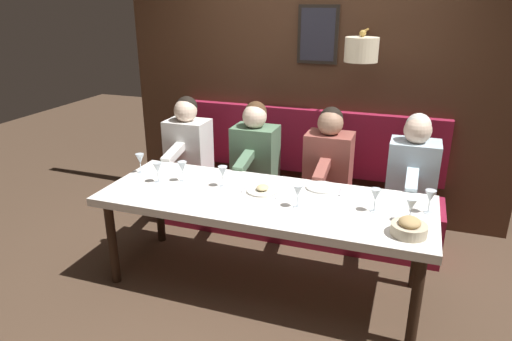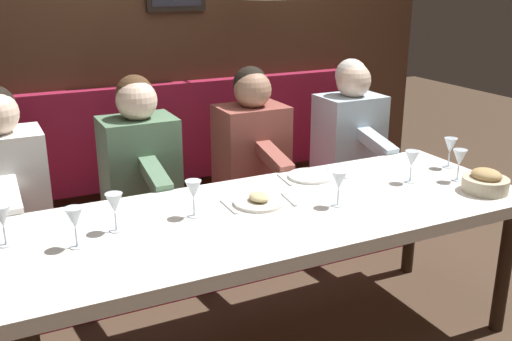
{
  "view_description": "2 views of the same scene",
  "coord_description": "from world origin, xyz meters",
  "px_view_note": "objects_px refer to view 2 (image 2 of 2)",
  "views": [
    {
      "loc": [
        -2.91,
        -0.96,
        2.1
      ],
      "look_at": [
        0.05,
        0.08,
        0.92
      ],
      "focal_mm": 32.23,
      "sensor_mm": 36.0,
      "label": 1
    },
    {
      "loc": [
        -2.17,
        1.17,
        1.75
      ],
      "look_at": [
        0.05,
        0.08,
        0.92
      ],
      "focal_mm": 41.4,
      "sensor_mm": 36.0,
      "label": 2
    }
  ],
  "objects_px": {
    "wine_glass_5": "(412,160)",
    "wine_glass_6": "(114,204)",
    "dining_table": "(276,222)",
    "wine_glass_2": "(339,181)",
    "diner_nearest": "(350,125)",
    "diner_far": "(3,171)",
    "wine_glass_0": "(193,191)",
    "wine_glass_3": "(450,147)",
    "diner_near": "(252,138)",
    "wine_glass_7": "(2,218)",
    "bread_bowl": "(486,182)",
    "diner_middle": "(139,153)",
    "wine_glass_4": "(75,220)",
    "wine_glass_1": "(459,159)"
  },
  "relations": [
    {
      "from": "diner_far",
      "to": "wine_glass_7",
      "type": "xyz_separation_m",
      "value": [
        -0.74,
        0.05,
        0.04
      ]
    },
    {
      "from": "wine_glass_0",
      "to": "wine_glass_3",
      "type": "xyz_separation_m",
      "value": [
        0.03,
        -1.49,
        0.0
      ]
    },
    {
      "from": "diner_middle",
      "to": "wine_glass_4",
      "type": "bearing_deg",
      "value": 150.77
    },
    {
      "from": "diner_nearest",
      "to": "wine_glass_2",
      "type": "xyz_separation_m",
      "value": [
        -0.97,
        0.74,
        0.04
      ]
    },
    {
      "from": "diner_nearest",
      "to": "diner_far",
      "type": "relative_size",
      "value": 1.0
    },
    {
      "from": "wine_glass_2",
      "to": "wine_glass_0",
      "type": "bearing_deg",
      "value": 74.71
    },
    {
      "from": "diner_far",
      "to": "wine_glass_4",
      "type": "height_order",
      "value": "diner_far"
    },
    {
      "from": "diner_nearest",
      "to": "wine_glass_7",
      "type": "bearing_deg",
      "value": 109.24
    },
    {
      "from": "wine_glass_1",
      "to": "diner_far",
      "type": "bearing_deg",
      "value": 65.55
    },
    {
      "from": "dining_table",
      "to": "wine_glass_2",
      "type": "xyz_separation_m",
      "value": [
        -0.08,
        -0.27,
        0.18
      ]
    },
    {
      "from": "diner_middle",
      "to": "wine_glass_3",
      "type": "bearing_deg",
      "value": -116.77
    },
    {
      "from": "diner_nearest",
      "to": "diner_far",
      "type": "bearing_deg",
      "value": 90.0
    },
    {
      "from": "diner_near",
      "to": "wine_glass_3",
      "type": "relative_size",
      "value": 4.82
    },
    {
      "from": "dining_table",
      "to": "wine_glass_5",
      "type": "bearing_deg",
      "value": -88.28
    },
    {
      "from": "wine_glass_0",
      "to": "wine_glass_5",
      "type": "bearing_deg",
      "value": -93.26
    },
    {
      "from": "wine_glass_0",
      "to": "wine_glass_6",
      "type": "xyz_separation_m",
      "value": [
        -0.0,
        0.34,
        0.0
      ]
    },
    {
      "from": "diner_far",
      "to": "wine_glass_1",
      "type": "relative_size",
      "value": 4.82
    },
    {
      "from": "dining_table",
      "to": "wine_glass_6",
      "type": "distance_m",
      "value": 0.73
    },
    {
      "from": "wine_glass_3",
      "to": "bread_bowl",
      "type": "bearing_deg",
      "value": 162.76
    },
    {
      "from": "diner_near",
      "to": "wine_glass_4",
      "type": "distance_m",
      "value": 1.48
    },
    {
      "from": "diner_middle",
      "to": "wine_glass_5",
      "type": "height_order",
      "value": "diner_middle"
    },
    {
      "from": "diner_far",
      "to": "wine_glass_5",
      "type": "bearing_deg",
      "value": -114.85
    },
    {
      "from": "dining_table",
      "to": "wine_glass_1",
      "type": "distance_m",
      "value": 1.03
    },
    {
      "from": "diner_nearest",
      "to": "wine_glass_3",
      "type": "height_order",
      "value": "diner_nearest"
    },
    {
      "from": "diner_near",
      "to": "wine_glass_7",
      "type": "height_order",
      "value": "diner_near"
    },
    {
      "from": "wine_glass_4",
      "to": "diner_near",
      "type": "bearing_deg",
      "value": -53.07
    },
    {
      "from": "wine_glass_5",
      "to": "wine_glass_6",
      "type": "distance_m",
      "value": 1.49
    },
    {
      "from": "diner_far",
      "to": "wine_glass_1",
      "type": "distance_m",
      "value": 2.29
    },
    {
      "from": "diner_far",
      "to": "bread_bowl",
      "type": "relative_size",
      "value": 3.6
    },
    {
      "from": "wine_glass_2",
      "to": "wine_glass_5",
      "type": "height_order",
      "value": "same"
    },
    {
      "from": "wine_glass_3",
      "to": "wine_glass_5",
      "type": "relative_size",
      "value": 1.0
    },
    {
      "from": "diner_near",
      "to": "wine_glass_6",
      "type": "distance_m",
      "value": 1.28
    },
    {
      "from": "diner_middle",
      "to": "bread_bowl",
      "type": "height_order",
      "value": "diner_middle"
    },
    {
      "from": "diner_nearest",
      "to": "wine_glass_4",
      "type": "distance_m",
      "value": 2.08
    },
    {
      "from": "diner_nearest",
      "to": "wine_glass_6",
      "type": "distance_m",
      "value": 1.89
    },
    {
      "from": "diner_far",
      "to": "wine_glass_3",
      "type": "relative_size",
      "value": 4.82
    },
    {
      "from": "diner_near",
      "to": "wine_glass_6",
      "type": "xyz_separation_m",
      "value": [
        -0.8,
        1.01,
        0.04
      ]
    },
    {
      "from": "wine_glass_3",
      "to": "dining_table",
      "type": "bearing_deg",
      "value": 96.08
    },
    {
      "from": "diner_middle",
      "to": "wine_glass_5",
      "type": "xyz_separation_m",
      "value": [
        -0.86,
        -1.16,
        0.04
      ]
    },
    {
      "from": "dining_table",
      "to": "diner_middle",
      "type": "height_order",
      "value": "diner_middle"
    },
    {
      "from": "diner_far",
      "to": "diner_middle",
      "type": "bearing_deg",
      "value": -90.0
    },
    {
      "from": "diner_nearest",
      "to": "bread_bowl",
      "type": "distance_m",
      "value": 1.13
    },
    {
      "from": "wine_glass_4",
      "to": "wine_glass_7",
      "type": "distance_m",
      "value": 0.28
    },
    {
      "from": "diner_nearest",
      "to": "wine_glass_2",
      "type": "relative_size",
      "value": 4.82
    },
    {
      "from": "wine_glass_7",
      "to": "bread_bowl",
      "type": "relative_size",
      "value": 0.75
    },
    {
      "from": "diner_middle",
      "to": "bread_bowl",
      "type": "xyz_separation_m",
      "value": [
        -1.13,
        -1.4,
        -0.03
      ]
    },
    {
      "from": "dining_table",
      "to": "wine_glass_3",
      "type": "bearing_deg",
      "value": -83.92
    },
    {
      "from": "diner_near",
      "to": "diner_middle",
      "type": "bearing_deg",
      "value": 90.0
    },
    {
      "from": "diner_nearest",
      "to": "diner_middle",
      "type": "distance_m",
      "value": 1.39
    },
    {
      "from": "wine_glass_2",
      "to": "wine_glass_4",
      "type": "bearing_deg",
      "value": 86.02
    }
  ]
}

